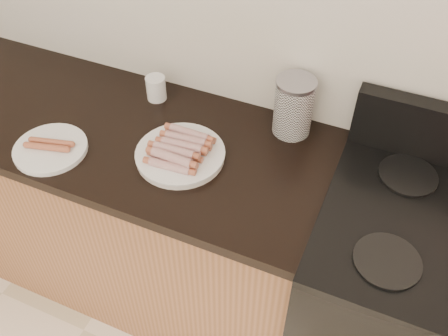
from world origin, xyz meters
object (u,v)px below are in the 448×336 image
at_px(side_plate, 51,149).
at_px(canister, 294,106).
at_px(main_plate, 180,155).
at_px(stove, 415,315).
at_px(mug, 156,88).

distance_m(side_plate, canister, 0.80).
xyz_separation_m(main_plate, canister, (0.28, 0.27, 0.09)).
bearing_deg(side_plate, stove, 7.48).
bearing_deg(stove, mug, 168.42).
height_order(stove, main_plate, main_plate).
distance_m(main_plate, mug, 0.33).
relative_size(stove, side_plate, 3.82).
bearing_deg(side_plate, mug, 64.69).
relative_size(main_plate, mug, 3.21).
bearing_deg(mug, main_plate, -48.02).
relative_size(main_plate, side_plate, 1.19).
xyz_separation_m(side_plate, mug, (0.18, 0.39, 0.04)).
xyz_separation_m(side_plate, canister, (0.69, 0.41, 0.09)).
height_order(side_plate, canister, canister).
bearing_deg(canister, stove, -23.23).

